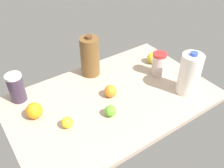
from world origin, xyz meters
TOP-DOWN VIEW (x-y plane):
  - countertop at (0.00, 0.00)cm, footprint 120.00×76.00cm
  - chocolate_milk_jug at (2.35, 28.25)cm, footprint 12.04×12.04cm
  - shaker_bottle at (-45.49, 29.26)cm, footprint 9.10×9.10cm
  - milk_jug at (40.13, -20.67)cm, footprint 12.38×12.38cm
  - tumbler_cup at (38.27, 2.44)cm, footprint 8.98×8.98cm
  - lemon_far_back at (44.62, 14.56)cm, footprint 7.90×7.90cm
  - lime_loose at (-9.00, -11.60)cm, footprint 6.38×6.38cm
  - orange_near_front at (-42.94, 10.42)cm, footprint 8.80×8.80cm
  - orange_beside_bowl at (0.03, 1.56)cm, footprint 7.44×7.44cm
  - lemon_by_jug at (-31.93, -5.88)cm, footprint 6.08×6.08cm

SIDE VIEW (x-z plane):
  - countertop at x=0.00cm, z-range 0.00..3.00cm
  - lemon_by_jug at x=-31.93cm, z-range 3.00..9.08cm
  - lime_loose at x=-9.00cm, z-range 3.00..9.38cm
  - orange_beside_bowl at x=0.03cm, z-range 3.00..10.44cm
  - lemon_far_back at x=44.62cm, z-range 3.00..10.90cm
  - orange_near_front at x=-42.94cm, z-range 3.00..11.80cm
  - tumbler_cup at x=38.27cm, z-range 3.04..18.66cm
  - shaker_bottle at x=-45.49cm, z-range 3.04..20.41cm
  - milk_jug at x=40.13cm, z-range 2.22..29.49cm
  - chocolate_milk_jug at x=2.35cm, z-range 2.22..29.87cm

